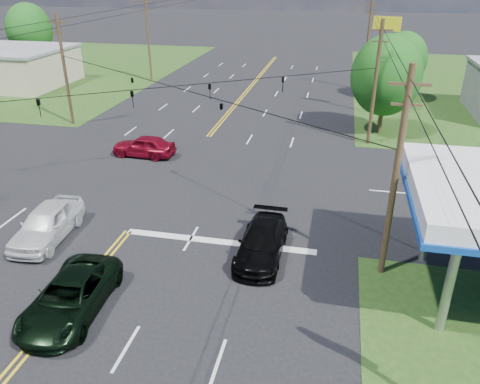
% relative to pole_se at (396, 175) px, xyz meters
% --- Properties ---
extents(ground, '(280.00, 280.00, 0.00)m').
position_rel_pole_se_xyz_m(ground, '(-13.00, 9.00, -4.92)').
color(ground, black).
rests_on(ground, ground).
extents(grass_nw, '(46.00, 48.00, 0.03)m').
position_rel_pole_se_xyz_m(grass_nw, '(-48.00, 41.00, -4.92)').
color(grass_nw, '#1F4215').
rests_on(grass_nw, ground).
extents(stop_bar, '(10.00, 0.50, 0.02)m').
position_rel_pole_se_xyz_m(stop_bar, '(-8.00, 1.00, -4.92)').
color(stop_bar, silver).
rests_on(stop_bar, ground).
extents(pole_se, '(1.60, 0.28, 9.50)m').
position_rel_pole_se_xyz_m(pole_se, '(0.00, 0.00, 0.00)').
color(pole_se, '#3C2B19').
rests_on(pole_se, ground).
extents(pole_nw, '(1.60, 0.28, 9.50)m').
position_rel_pole_se_xyz_m(pole_nw, '(-26.00, 18.00, 0.00)').
color(pole_nw, '#3C2B19').
rests_on(pole_nw, ground).
extents(pole_ne, '(1.60, 0.28, 9.50)m').
position_rel_pole_se_xyz_m(pole_ne, '(0.00, 18.00, 0.00)').
color(pole_ne, '#3C2B19').
rests_on(pole_ne, ground).
extents(pole_left_far, '(1.60, 0.28, 10.00)m').
position_rel_pole_se_xyz_m(pole_left_far, '(-26.00, 37.00, 0.25)').
color(pole_left_far, '#3C2B19').
rests_on(pole_left_far, ground).
extents(pole_right_far, '(1.60, 0.28, 10.00)m').
position_rel_pole_se_xyz_m(pole_right_far, '(0.00, 37.00, 0.25)').
color(pole_right_far, '#3C2B19').
rests_on(pole_right_far, ground).
extents(span_wire_signals, '(26.00, 18.00, 1.13)m').
position_rel_pole_se_xyz_m(span_wire_signals, '(-13.00, 9.00, 1.08)').
color(span_wire_signals, black).
rests_on(span_wire_signals, ground).
extents(power_lines, '(26.04, 100.00, 0.64)m').
position_rel_pole_se_xyz_m(power_lines, '(-13.00, 7.00, 3.68)').
color(power_lines, black).
rests_on(power_lines, ground).
extents(tree_right_a, '(5.70, 5.70, 8.18)m').
position_rel_pole_se_xyz_m(tree_right_a, '(1.00, 21.00, -0.05)').
color(tree_right_a, '#3C2B19').
rests_on(tree_right_a, ground).
extents(tree_right_b, '(4.94, 4.94, 7.09)m').
position_rel_pole_se_xyz_m(tree_right_b, '(3.50, 33.00, -0.70)').
color(tree_right_b, '#3C2B19').
rests_on(tree_right_b, ground).
extents(tree_far_l, '(6.08, 6.08, 8.72)m').
position_rel_pole_se_xyz_m(tree_far_l, '(-45.00, 41.00, 0.28)').
color(tree_far_l, '#3C2B19').
rests_on(tree_far_l, ground).
extents(pickup_dkgreen, '(2.84, 5.66, 1.54)m').
position_rel_pole_se_xyz_m(pickup_dkgreen, '(-12.50, -5.51, -4.15)').
color(pickup_dkgreen, black).
rests_on(pickup_dkgreen, ground).
extents(suv_black, '(2.19, 5.23, 1.51)m').
position_rel_pole_se_xyz_m(suv_black, '(-5.63, 0.18, -4.16)').
color(suv_black, black).
rests_on(suv_black, ground).
extents(pickup_white, '(2.47, 5.36, 1.78)m').
position_rel_pole_se_xyz_m(pickup_white, '(-16.73, -0.48, -4.03)').
color(pickup_white, silver).
rests_on(pickup_white, ground).
extents(sedan_red, '(4.73, 2.04, 1.59)m').
position_rel_pole_se_xyz_m(sedan_red, '(-16.50, 11.72, -4.12)').
color(sedan_red, maroon).
rests_on(sedan_red, ground).
extents(sedan_far, '(5.01, 2.32, 1.42)m').
position_rel_pole_se_xyz_m(sedan_far, '(5.45, 11.62, -4.21)').
color(sedan_far, '#AEAFB3').
rests_on(sedan_far, ground).
extents(polesign_ne, '(2.42, 0.90, 8.89)m').
position_rel_pole_se_xyz_m(polesign_ne, '(1.03, 27.00, 2.12)').
color(polesign_ne, '#A5A5AA').
rests_on(polesign_ne, ground).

